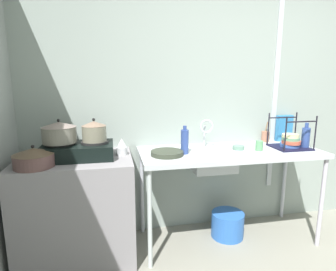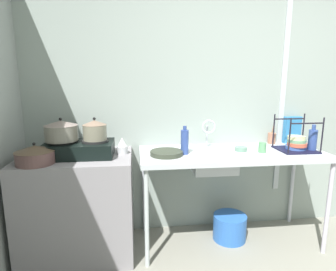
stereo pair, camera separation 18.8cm
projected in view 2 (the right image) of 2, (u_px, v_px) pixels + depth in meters
name	position (u px, v px, depth m)	size (l,w,h in m)	color
wall_back	(247.00, 106.00, 2.75)	(4.97, 0.10, 2.43)	#8E9B93
wall_metal_strip	(283.00, 94.00, 2.70)	(0.05, 0.01, 1.95)	silver
counter_concrete	(79.00, 205.00, 2.36)	(0.90, 0.63, 0.86)	gray
counter_sink	(232.00, 158.00, 2.44)	(1.60, 0.63, 0.86)	silver
stove	(79.00, 149.00, 2.27)	(0.55, 0.34, 0.13)	black
pot_on_left_burner	(61.00, 131.00, 2.23)	(0.26, 0.26, 0.19)	slate
pot_on_right_burner	(95.00, 130.00, 2.26)	(0.19, 0.19, 0.19)	slate
pot_beside_stove	(35.00, 155.00, 2.06)	(0.28, 0.28, 0.16)	brown
percolator	(122.00, 146.00, 2.34)	(0.09, 0.09, 0.14)	silver
sink_basin	(213.00, 161.00, 2.42)	(0.37, 0.32, 0.16)	silver
faucet	(208.00, 129.00, 2.51)	(0.13, 0.07, 0.26)	silver
frying_pan	(167.00, 153.00, 2.31)	(0.27, 0.27, 0.04)	#32382B
dish_rack	(296.00, 144.00, 2.46)	(0.31, 0.29, 0.31)	black
cup_by_rack	(262.00, 148.00, 2.39)	(0.06, 0.06, 0.09)	#5A9664
small_bowl_on_drainboard	(241.00, 149.00, 2.45)	(0.11, 0.11, 0.04)	slate
bottle_by_sink	(185.00, 142.00, 2.33)	(0.07, 0.07, 0.24)	#2F468A
bottle_by_rack	(313.00, 140.00, 2.43)	(0.07, 0.07, 0.23)	navy
cereal_box	(292.00, 130.00, 2.75)	(0.17, 0.05, 0.26)	teal
utensil_jar	(272.00, 138.00, 2.73)	(0.07, 0.07, 0.20)	#9D6750
bucket_on_floor	(230.00, 227.00, 2.61)	(0.31, 0.31, 0.24)	blue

